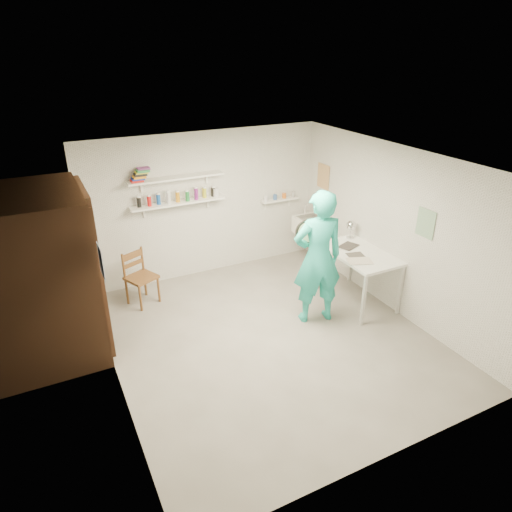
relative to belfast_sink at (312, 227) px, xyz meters
name	(u,v)px	position (x,y,z in m)	size (l,w,h in m)	color
floor	(269,338)	(-1.75, -1.70, -0.71)	(4.00, 4.50, 0.02)	slate
ceiling	(272,161)	(-1.75, -1.70, 1.71)	(4.00, 4.50, 0.02)	silver
wall_back	(206,205)	(-1.75, 0.56, 0.50)	(4.00, 0.02, 2.40)	silver
wall_front	(397,360)	(-1.75, -3.96, 0.50)	(4.00, 0.02, 2.40)	silver
wall_left	(105,293)	(-3.76, -1.70, 0.50)	(0.02, 4.50, 2.40)	silver
wall_right	(395,230)	(0.26, -1.70, 0.50)	(0.02, 4.50, 2.40)	silver
doorway_recess	(94,270)	(-3.74, -0.65, 0.30)	(0.02, 0.90, 2.00)	black
corridor_box	(32,278)	(-4.45, -0.65, 0.35)	(1.40, 1.50, 2.10)	brown
door_lintel	(82,190)	(-3.72, -0.65, 1.35)	(0.06, 1.05, 0.10)	brown
door_jamb_near	(102,287)	(-3.72, -1.15, 0.30)	(0.06, 0.10, 2.00)	brown
door_jamb_far	(89,255)	(-3.72, -0.15, 0.30)	(0.06, 0.10, 2.00)	brown
shelf_lower	(178,203)	(-2.25, 0.43, 0.65)	(1.50, 0.22, 0.03)	white
shelf_upper	(176,178)	(-2.25, 0.43, 1.05)	(1.50, 0.22, 0.03)	white
ledge_shelf	(280,200)	(-0.40, 0.47, 0.42)	(0.70, 0.14, 0.03)	white
poster_left	(101,262)	(-3.74, -1.65, 0.85)	(0.01, 0.28, 0.36)	#334C7F
poster_right_a	(323,176)	(0.24, 0.10, 0.85)	(0.01, 0.34, 0.42)	#995933
poster_right_b	(426,223)	(0.24, -2.25, 0.80)	(0.01, 0.30, 0.38)	#3F724C
belfast_sink	(312,227)	(0.00, 0.00, 0.00)	(0.48, 0.60, 0.30)	white
man	(318,258)	(-0.94, -1.57, 0.26)	(0.70, 0.46, 1.93)	#25BAAA
wall_clock	(308,231)	(-0.99, -1.36, 0.59)	(0.35, 0.35, 0.04)	beige
wooden_chair	(141,278)	(-3.04, -0.04, -0.27)	(0.40, 0.38, 0.87)	brown
work_table	(357,277)	(-0.11, -1.43, -0.29)	(0.74, 1.24, 0.82)	white
desk_lamp	(351,225)	(0.09, -0.94, 0.34)	(0.15, 0.15, 0.15)	silver
spray_cans	(178,197)	(-2.25, 0.43, 0.75)	(1.31, 0.06, 0.17)	black
book_stack	(140,175)	(-2.79, 0.43, 1.16)	(0.30, 0.14, 0.20)	red
ledge_pots	(280,196)	(-0.40, 0.47, 0.48)	(0.48, 0.07, 0.09)	silver
papers	(359,252)	(-0.11, -1.43, 0.13)	(0.30, 0.22, 0.02)	silver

